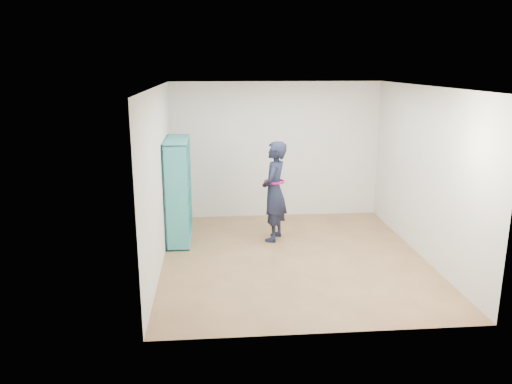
{
  "coord_description": "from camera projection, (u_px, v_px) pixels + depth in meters",
  "views": [
    {
      "loc": [
        -1.2,
        -7.16,
        2.92
      ],
      "look_at": [
        -0.55,
        0.3,
        0.99
      ],
      "focal_mm": 35.0,
      "sensor_mm": 36.0,
      "label": 1
    }
  ],
  "objects": [
    {
      "name": "bookshelf",
      "position": [
        177.0,
        192.0,
        8.39
      ],
      "size": [
        0.38,
        1.29,
        1.71
      ],
      "color": "teal",
      "rests_on": "floor"
    },
    {
      "name": "floor",
      "position": [
        293.0,
        258.0,
        7.73
      ],
      "size": [
        4.5,
        4.5,
        0.0
      ],
      "primitive_type": "plane",
      "color": "brown",
      "rests_on": "ground"
    },
    {
      "name": "wall_back",
      "position": [
        276.0,
        150.0,
        9.58
      ],
      "size": [
        4.0,
        0.02,
        2.6
      ],
      "primitive_type": "cube",
      "color": "beige",
      "rests_on": "floor"
    },
    {
      "name": "wall_front",
      "position": [
        330.0,
        222.0,
        5.24
      ],
      "size": [
        4.0,
        0.02,
        2.6
      ],
      "primitive_type": "cube",
      "color": "beige",
      "rests_on": "floor"
    },
    {
      "name": "wall_left",
      "position": [
        159.0,
        178.0,
        7.24
      ],
      "size": [
        0.02,
        4.5,
        2.6
      ],
      "primitive_type": "cube",
      "color": "beige",
      "rests_on": "floor"
    },
    {
      "name": "wall_right",
      "position": [
        425.0,
        173.0,
        7.58
      ],
      "size": [
        0.02,
        4.5,
        2.6
      ],
      "primitive_type": "cube",
      "color": "beige",
      "rests_on": "floor"
    },
    {
      "name": "person",
      "position": [
        274.0,
        191.0,
        8.33
      ],
      "size": [
        0.6,
        0.72,
        1.69
      ],
      "rotation": [
        0.0,
        0.0,
        -1.94
      ],
      "color": "black",
      "rests_on": "floor"
    },
    {
      "name": "smartphone",
      "position": [
        268.0,
        183.0,
        8.43
      ],
      "size": [
        0.02,
        0.1,
        0.13
      ],
      "rotation": [
        0.47,
        0.0,
        -0.1
      ],
      "color": "silver",
      "rests_on": "person"
    },
    {
      "name": "ceiling",
      "position": [
        297.0,
        87.0,
        7.08
      ],
      "size": [
        4.5,
        4.5,
        0.0
      ],
      "primitive_type": "plane",
      "color": "white",
      "rests_on": "wall_back"
    }
  ]
}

